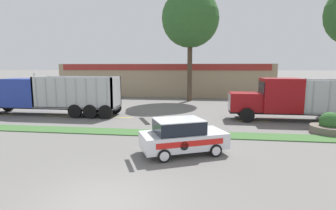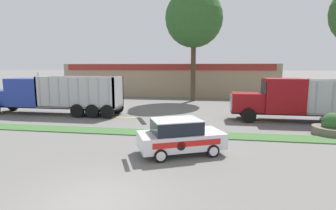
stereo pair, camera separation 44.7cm
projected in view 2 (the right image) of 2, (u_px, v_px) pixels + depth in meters
name	position (u px, v px, depth m)	size (l,w,h in m)	color
ground_plane	(94.00, 203.00, 8.11)	(600.00, 600.00, 0.00)	slate
grass_verge	(154.00, 133.00, 16.54)	(120.00, 1.56, 0.06)	#3D6633
centre_line_2	(6.00, 113.00, 23.53)	(2.40, 0.14, 0.01)	yellow
centre_line_3	(61.00, 115.00, 22.67)	(2.40, 0.14, 0.01)	yellow
centre_line_4	(121.00, 117.00, 21.81)	(2.40, 0.14, 0.01)	yellow
centre_line_5	(186.00, 119.00, 20.96)	(2.40, 0.14, 0.01)	yellow
centre_line_6	(256.00, 121.00, 20.10)	(2.40, 0.14, 0.01)	yellow
centre_line_7	(332.00, 124.00, 19.24)	(2.40, 0.14, 0.01)	yellow
dump_truck_lead	(297.00, 100.00, 19.99)	(11.97, 2.70, 3.35)	black
dump_truck_mid	(42.00, 96.00, 23.17)	(12.26, 2.58, 3.67)	black
rally_car	(180.00, 136.00, 12.59)	(4.46, 3.41, 1.73)	silver
stone_planter	(332.00, 127.00, 16.21)	(2.28, 2.28, 1.36)	#6B6056
store_building_backdrop	(172.00, 79.00, 41.40)	(29.86, 12.10, 4.55)	#9E896B
tree_behind_centre	(194.00, 13.00, 30.70)	(6.79, 6.79, 14.90)	#473828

